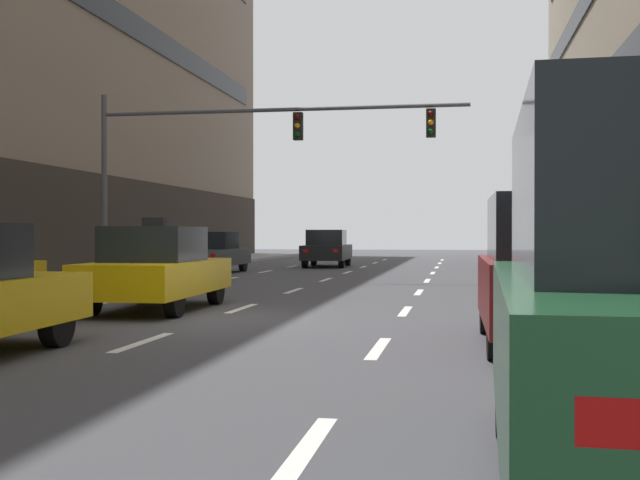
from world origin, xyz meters
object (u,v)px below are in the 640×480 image
Objects in this scene: car_driving_1 at (327,249)px; taxi_driving_3 at (157,269)px; street_tree_0 at (585,211)px; street_tree_1 at (550,219)px; car_parked_1 at (549,271)px; car_driving_2 at (214,253)px; traffic_signal_0 at (235,144)px.

car_driving_1 is 20.59m from taxi_driving_3.
taxi_driving_3 is 1.00× the size of street_tree_0.
street_tree_0 is 9.58m from street_tree_1.
car_driving_1 is at bearing 106.26° from car_parked_1.
car_driving_2 is at bearing -160.55° from street_tree_1.
traffic_signal_0 reaches higher than taxi_driving_3.
car_driving_2 is 0.95× the size of taxi_driving_3.
street_tree_1 is at bearing 63.22° from taxi_driving_3.
traffic_signal_0 is at bearing -94.70° from car_driving_1.
car_parked_1 is 0.95× the size of street_tree_0.
car_driving_1 is at bearing 90.29° from taxi_driving_3.
car_parked_1 is at bearing -100.29° from street_tree_0.
car_parked_1 reaches higher than taxi_driving_3.
traffic_signal_0 is 2.63× the size of street_tree_0.
car_driving_1 is at bearing 63.00° from car_driving_2.
street_tree_1 reaches higher than car_driving_2.
car_driving_2 is 1.05× the size of street_tree_1.
car_driving_1 is 1.02× the size of street_tree_0.
taxi_driving_3 is 8.00m from car_parked_1.
street_tree_0 reaches higher than street_tree_1.
taxi_driving_3 is 1.06× the size of car_parked_1.
car_driving_2 is 13.77m from street_tree_0.
street_tree_0 is 1.10× the size of street_tree_1.
car_parked_1 is at bearing -60.06° from car_driving_2.
car_driving_1 is at bearing 168.88° from street_tree_1.
traffic_signal_0 is (-8.07, 12.86, 3.29)m from car_parked_1.
taxi_driving_3 is at bearing -76.67° from car_driving_2.
street_tree_1 is (12.81, 4.52, 1.31)m from car_driving_2.
taxi_driving_3 is at bearing -116.78° from street_tree_1.
car_driving_1 is 9.81m from street_tree_1.
street_tree_0 is (10.43, 0.10, -2.15)m from traffic_signal_0.
street_tree_1 is (9.44, 18.72, 1.27)m from taxi_driving_3.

